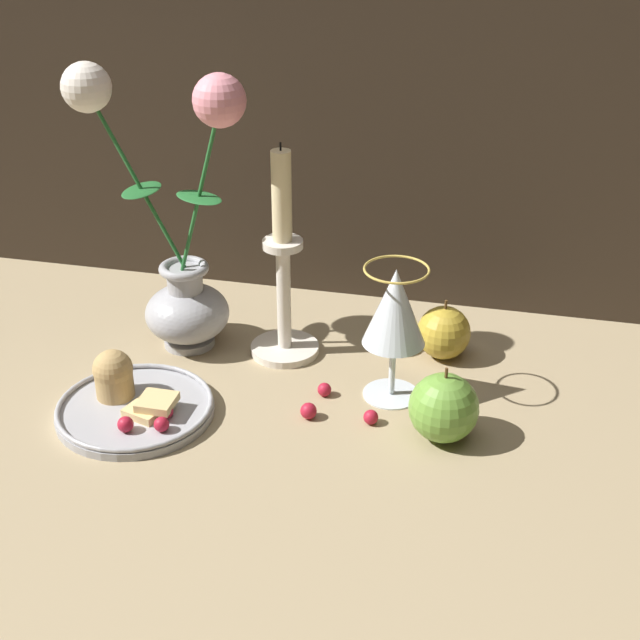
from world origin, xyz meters
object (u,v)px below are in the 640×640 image
at_px(wine_glass, 395,312).
at_px(apple_near_glass, 444,408).
at_px(plate_with_pastries, 131,401).
at_px(apple_beside_vase, 444,333).
at_px(candlestick, 286,281).
at_px(vase, 178,248).

distance_m(wine_glass, apple_near_glass, 0.13).
bearing_deg(plate_with_pastries, apple_beside_vase, 32.06).
bearing_deg(apple_near_glass, plate_with_pastries, -174.72).
relative_size(candlestick, apple_beside_vase, 3.49).
bearing_deg(wine_glass, vase, 168.06).
relative_size(vase, wine_glass, 2.16).
bearing_deg(apple_near_glass, vase, 159.42).
height_order(apple_beside_vase, apple_near_glass, apple_near_glass).
relative_size(plate_with_pastries, apple_near_glass, 2.04).
bearing_deg(apple_near_glass, apple_beside_vase, 96.10).
height_order(vase, apple_near_glass, vase).
distance_m(wine_glass, candlestick, 0.17).
distance_m(plate_with_pastries, apple_beside_vase, 0.41).
height_order(candlestick, apple_near_glass, candlestick).
xyz_separation_m(vase, candlestick, (0.14, 0.01, -0.04)).
bearing_deg(candlestick, vase, -176.28).
bearing_deg(apple_beside_vase, apple_near_glass, -83.90).
relative_size(plate_with_pastries, candlestick, 0.65).
height_order(vase, wine_glass, vase).
bearing_deg(apple_near_glass, candlestick, 146.76).
bearing_deg(candlestick, plate_with_pastries, -128.84).
bearing_deg(wine_glass, apple_near_glass, -46.56).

